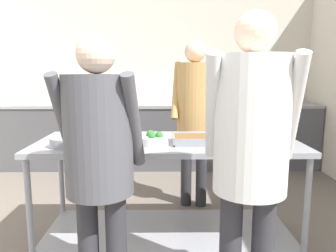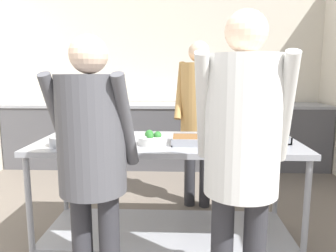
# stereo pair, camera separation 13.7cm
# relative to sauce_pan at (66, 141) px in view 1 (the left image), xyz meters

# --- Properties ---
(wall_rear) EXTENTS (4.78, 0.06, 2.65)m
(wall_rear) POSITION_rel_sauce_pan_xyz_m (0.60, 2.83, 0.42)
(wall_rear) COLOR beige
(wall_rear) RESTS_ON ground_plane
(back_counter) EXTENTS (4.62, 0.65, 0.93)m
(back_counter) POSITION_rel_sauce_pan_xyz_m (0.60, 2.46, -0.43)
(back_counter) COLOR #4C4C51
(back_counter) RESTS_ON ground_plane
(serving_counter) EXTENTS (2.02, 0.81, 0.86)m
(serving_counter) POSITION_rel_sauce_pan_xyz_m (0.73, 0.19, -0.32)
(serving_counter) COLOR gray
(serving_counter) RESTS_ON ground_plane
(sauce_pan) EXTENTS (0.37, 0.23, 0.07)m
(sauce_pan) POSITION_rel_sauce_pan_xyz_m (0.00, 0.00, 0.00)
(sauce_pan) COLOR gray
(sauce_pan) RESTS_ON serving_counter
(plate_stack) EXTENTS (0.27, 0.27, 0.04)m
(plate_stack) POSITION_rel_sauce_pan_xyz_m (0.35, 0.24, -0.02)
(plate_stack) COLOR white
(plate_stack) RESTS_ON serving_counter
(broccoli_bowl) EXTENTS (0.21, 0.21, 0.10)m
(broccoli_bowl) POSITION_rel_sauce_pan_xyz_m (0.63, 0.06, -0.00)
(broccoli_bowl) COLOR silver
(broccoli_bowl) RESTS_ON serving_counter
(serving_tray_roast) EXTENTS (0.46, 0.26, 0.05)m
(serving_tray_roast) POSITION_rel_sauce_pan_xyz_m (0.99, 0.11, -0.01)
(serving_tray_roast) COLOR gray
(serving_tray_roast) RESTS_ON serving_counter
(serving_tray_vegetables) EXTENTS (0.39, 0.31, 0.05)m
(serving_tray_vegetables) POSITION_rel_sauce_pan_xyz_m (1.45, 0.22, -0.01)
(serving_tray_vegetables) COLOR gray
(serving_tray_vegetables) RESTS_ON serving_counter
(guest_serving_left) EXTENTS (0.51, 0.38, 1.59)m
(guest_serving_left) POSITION_rel_sauce_pan_xyz_m (0.34, -0.53, 0.07)
(guest_serving_left) COLOR #2D2D33
(guest_serving_left) RESTS_ON ground_plane
(guest_serving_right) EXTENTS (0.52, 0.39, 1.69)m
(guest_serving_right) POSITION_rel_sauce_pan_xyz_m (1.15, -0.65, 0.14)
(guest_serving_right) COLOR #2D2D33
(guest_serving_right) RESTS_ON ground_plane
(cook_behind_counter) EXTENTS (0.49, 0.39, 1.69)m
(cook_behind_counter) POSITION_rel_sauce_pan_xyz_m (1.01, 0.98, 0.15)
(cook_behind_counter) COLOR #2D2D33
(cook_behind_counter) RESTS_ON ground_plane
(water_bottle) EXTENTS (0.07, 0.07, 0.27)m
(water_bottle) POSITION_rel_sauce_pan_xyz_m (2.19, 2.54, 0.15)
(water_bottle) COLOR silver
(water_bottle) RESTS_ON back_counter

